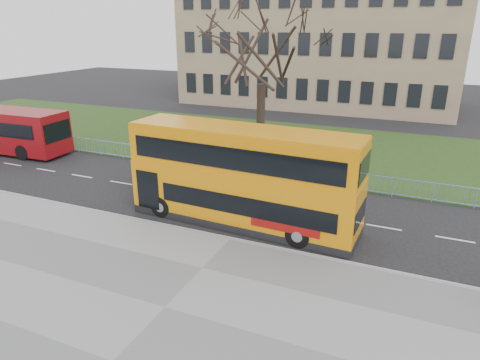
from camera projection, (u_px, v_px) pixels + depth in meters
name	position (u px, v px, depth m)	size (l,w,h in m)	color
ground	(244.00, 227.00, 19.94)	(120.00, 120.00, 0.00)	black
pavement	(165.00, 309.00, 14.09)	(80.00, 10.50, 0.12)	slate
kerb	(230.00, 240.00, 18.58)	(80.00, 0.20, 0.14)	gray
grass_verge	(317.00, 149.00, 32.26)	(80.00, 15.40, 0.08)	#1F3513
guard_railing	(287.00, 173.00, 25.44)	(40.00, 0.12, 1.10)	#7D9DDF
bare_tree	(262.00, 68.00, 27.55)	(8.56, 8.56, 12.23)	black
civic_building	(321.00, 41.00, 49.59)	(30.00, 15.00, 14.00)	#8B7258
yellow_bus	(243.00, 174.00, 19.53)	(10.88, 3.06, 4.51)	orange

